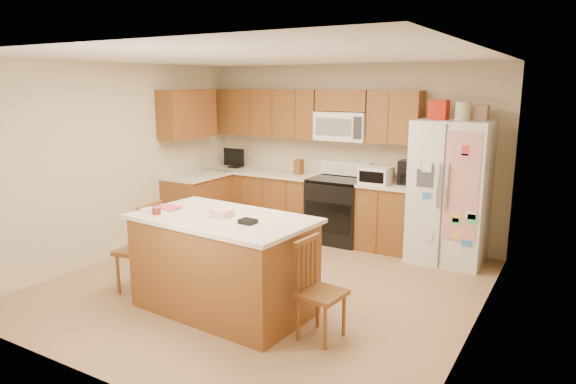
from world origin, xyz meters
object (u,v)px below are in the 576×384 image
Objects in this scene: stove at (338,209)px; windsor_chair_back at (261,251)px; windsor_chair_left at (141,250)px; refrigerator at (450,190)px; island at (224,263)px; windsor_chair_right at (319,292)px.

stove is 2.10m from windsor_chair_back.
stove reaches higher than windsor_chair_left.
stove is 0.55× the size of refrigerator.
refrigerator is at bearing 59.30° from island.
windsor_chair_right is at bearing -31.45° from windsor_chair_back.
island is 2.02× the size of windsor_chair_right.
island is 1.91× the size of windsor_chair_back.
island is 1.09m from windsor_chair_right.
windsor_chair_left is 1.10× the size of windsor_chair_right.
refrigerator is (1.57, -0.06, 0.45)m from stove.
stove is 1.14× the size of windsor_chair_left.
refrigerator reaches higher than island.
windsor_chair_left reaches higher than windsor_chair_right.
island reaches higher than windsor_chair_left.
windsor_chair_left is 2.16m from windsor_chair_right.
windsor_chair_back is (-1.51, -2.03, -0.47)m from refrigerator.
stove is 2.95m from windsor_chair_left.
windsor_chair_back is at bearing -88.42° from stove.
windsor_chair_back reaches higher than windsor_chair_right.
windsor_chair_right is (1.10, -2.73, -0.05)m from stove.
refrigerator is at bearing 53.34° from windsor_chair_back.
refrigerator reaches higher than stove.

